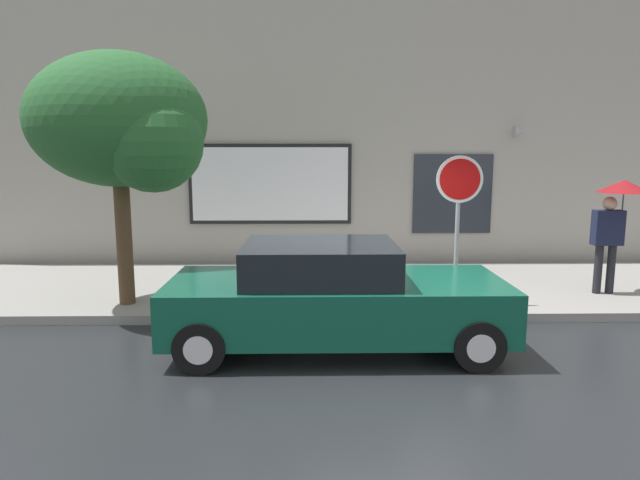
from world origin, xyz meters
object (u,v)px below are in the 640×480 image
street_tree (125,125)px  parked_car (333,297)px  pedestrian_with_umbrella (618,206)px  stop_sign (459,200)px  fire_hydrant (250,281)px

street_tree → parked_car: bearing=-27.6°
parked_car → street_tree: (-3.23, 1.69, 2.35)m
parked_car → pedestrian_with_umbrella: bearing=24.2°
street_tree → stop_sign: 5.47m
pedestrian_with_umbrella → fire_hydrant: bearing=-176.4°
street_tree → fire_hydrant: bearing=5.9°
stop_sign → fire_hydrant: bearing=176.1°
fire_hydrant → stop_sign: 3.70m
parked_car → pedestrian_with_umbrella: 5.65m
fire_hydrant → pedestrian_with_umbrella: 6.52m
pedestrian_with_umbrella → stop_sign: stop_sign is taller
pedestrian_with_umbrella → street_tree: size_ratio=0.50×
parked_car → stop_sign: bearing=38.1°
pedestrian_with_umbrella → stop_sign: size_ratio=0.83×
pedestrian_with_umbrella → street_tree: (-8.30, -0.60, 1.35)m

